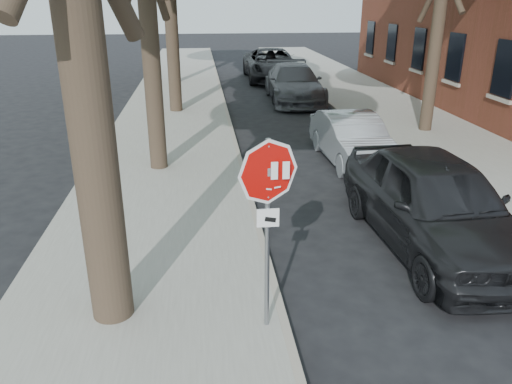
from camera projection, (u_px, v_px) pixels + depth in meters
ground at (317, 328)px, 6.89m from camera, size 120.00×120.00×0.00m
sidewalk_left at (172, 124)px, 17.71m from camera, size 4.00×55.00×0.12m
sidewalk_right at (402, 118)px, 18.60m from camera, size 4.00×55.00×0.12m
curb_left at (229, 122)px, 17.92m from camera, size 0.12×55.00×0.13m
curb_right at (348, 119)px, 18.38m from camera, size 0.12×55.00×0.13m
stop_sign at (268, 200)px, 6.08m from camera, size 0.76×0.34×2.61m
car_a at (434, 202)px, 8.87m from camera, size 2.22×5.12×1.72m
car_b at (352, 139)px, 13.54m from camera, size 1.54×4.08×1.33m
car_c at (294, 83)px, 21.53m from camera, size 2.36×5.45×1.56m
car_d at (272, 65)px, 27.05m from camera, size 2.84×6.04×1.67m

